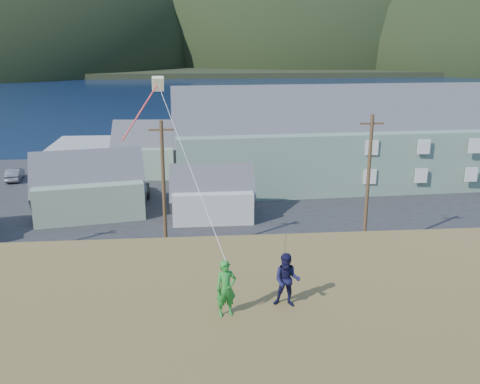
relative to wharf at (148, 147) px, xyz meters
name	(u,v)px	position (x,y,z in m)	size (l,w,h in m)	color
ground	(194,271)	(6.00, -40.00, -0.45)	(900.00, 900.00, 0.00)	#0A1638
grass_strip	(195,284)	(6.00, -42.00, -0.40)	(110.00, 8.00, 0.10)	#4C3D19
waterfront_lot	(193,197)	(6.00, -23.00, -0.39)	(72.00, 36.00, 0.12)	#28282B
wharf	(148,147)	(0.00, 0.00, 0.00)	(26.00, 14.00, 0.90)	gray
far_shore	(191,59)	(6.00, 290.00, 0.55)	(900.00, 320.00, 2.00)	black
far_hills	(254,61)	(41.59, 239.38, 1.55)	(760.00, 265.00, 143.00)	black
lodge	(346,140)	(21.69, -19.77, 4.31)	(35.64, 11.60, 12.38)	gray
shed_palegreen_near	(89,187)	(-2.84, -27.61, 2.10)	(10.19, 7.38, 6.76)	gray
shed_white	(212,194)	(7.59, -29.45, 1.72)	(7.06, 4.70, 5.59)	beige
shed_palegreen_far	(162,150)	(2.69, -13.78, 2.34)	(11.27, 6.94, 7.31)	gray
utility_poles	(175,195)	(4.84, -38.50, 4.35)	(27.44, 0.24, 9.85)	#47331E
parked_cars	(98,181)	(-3.64, -19.08, 0.38)	(26.14, 11.57, 1.53)	slate
kite_flyer_green	(226,288)	(6.95, -58.79, 7.57)	(0.60, 0.39, 1.64)	#23822A
kite_flyer_navy	(287,280)	(8.75, -58.39, 7.56)	(0.79, 0.61, 1.62)	#141438
kite_rig	(156,90)	(4.73, -50.94, 12.35)	(1.72, 4.34, 9.43)	#F3EEB9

